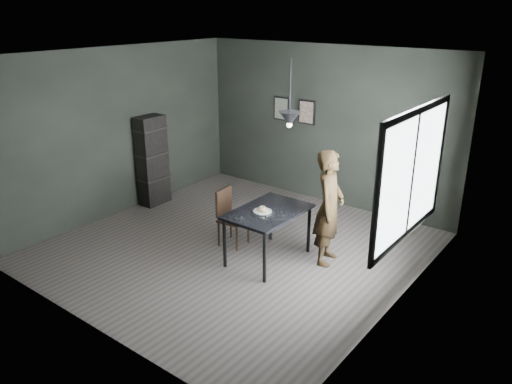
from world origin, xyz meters
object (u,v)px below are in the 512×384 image
Objects in this scene: cafe_table at (268,216)px; woman at (329,208)px; wood_chair at (229,213)px; white_plate at (262,212)px; pendant_lamp at (289,119)px; shelf_unit at (152,161)px.

woman reaches higher than cafe_table.
woman reaches higher than wood_chair.
cafe_table is 5.22× the size of white_plate.
cafe_table is at bearing -158.20° from pendant_lamp.
white_plate is 0.14× the size of woman.
woman is at bearing 9.07° from wood_chair.
cafe_table is 1.39× the size of wood_chair.
pendant_lamp reaches higher than shelf_unit.
shelf_unit is (-2.90, 0.59, 0.05)m from white_plate.
wood_chair is (-0.77, 0.06, -0.18)m from cafe_table.
pendant_lamp reaches higher than woman.
white_plate is at bearing -18.56° from wood_chair.
white_plate is 1.34m from pendant_lamp.
shelf_unit is at bearing 170.47° from cafe_table.
wood_chair is 1.86m from pendant_lamp.
white_plate is 0.91m from woman.
woman is at bearing 33.81° from cafe_table.
shelf_unit is (-2.92, 0.49, 0.13)m from cafe_table.
pendant_lamp is at bearing 114.88° from woman.
woman is (0.72, 0.56, 0.06)m from white_plate.
white_plate is 0.14× the size of shelf_unit.
pendant_lamp reaches higher than cafe_table.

